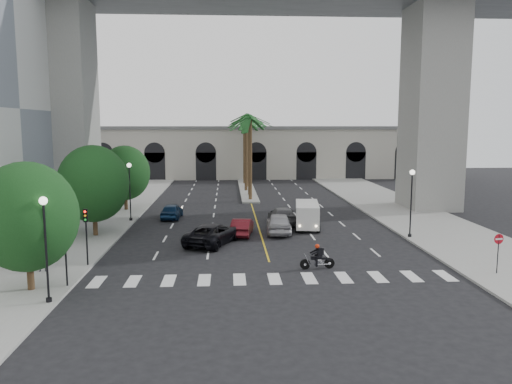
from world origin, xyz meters
name	(u,v)px	position (x,y,z in m)	size (l,w,h in m)	color
ground	(272,271)	(0.00, 0.00, 0.00)	(140.00, 140.00, 0.00)	black
sidewalk_left	(87,224)	(-15.00, 15.00, 0.07)	(8.00, 100.00, 0.15)	gray
sidewalk_right	(420,220)	(15.00, 15.00, 0.07)	(8.00, 100.00, 0.15)	gray
median	(247,189)	(0.00, 38.00, 0.10)	(2.00, 24.00, 0.20)	gray
pier_building	(243,152)	(0.00, 55.00, 4.27)	(71.00, 10.50, 8.50)	beige
bridge	(287,25)	(3.42, 22.00, 18.51)	(75.00, 13.00, 26.00)	gray
palm_a	(250,122)	(0.00, 28.00, 9.10)	(3.20, 3.20, 10.30)	#47331E
palm_b	(250,119)	(0.10, 32.00, 9.37)	(3.20, 3.20, 10.60)	#47331E
palm_c	(246,123)	(-0.20, 36.00, 8.91)	(3.20, 3.20, 10.10)	#47331E
palm_d	(247,118)	(0.15, 40.00, 9.65)	(3.20, 3.20, 10.90)	#47331E
palm_e	(244,122)	(-0.10, 44.00, 9.19)	(3.20, 3.20, 10.40)	#47331E
palm_f	(245,120)	(0.20, 48.00, 9.46)	(3.20, 3.20, 10.70)	#47331E
street_tree_near	(27,217)	(-13.00, -3.00, 4.02)	(5.20, 5.20, 6.89)	#382616
street_tree_mid	(93,184)	(-13.00, 10.00, 4.21)	(5.44, 5.44, 7.21)	#382616
street_tree_far	(125,173)	(-13.00, 22.00, 3.90)	(5.04, 5.04, 6.68)	#382616
lamp_post_left_near	(46,240)	(-11.40, -5.00, 3.22)	(0.40, 0.40, 5.35)	black
lamp_post_left_far	(130,187)	(-11.40, 16.00, 3.22)	(0.40, 0.40, 5.35)	black
lamp_post_right	(411,197)	(11.40, 8.00, 3.22)	(0.40, 0.40, 5.35)	black
traffic_signal_near	(65,243)	(-11.30, -2.50, 2.51)	(0.25, 0.18, 3.65)	black
traffic_signal_far	(86,227)	(-11.30, 1.50, 2.51)	(0.25, 0.18, 3.65)	black
motorcycle_rider	(318,257)	(2.86, 0.35, 0.70)	(2.16, 0.58, 1.55)	black
car_a	(279,223)	(1.50, 10.58, 0.84)	(1.97, 4.91, 1.67)	#A09FA4
car_b	(242,227)	(-1.50, 9.95, 0.68)	(1.45, 4.16, 1.37)	#4C0F15
car_c	(213,234)	(-3.77, 7.11, 0.78)	(2.59, 5.63, 1.56)	black
car_d	(282,216)	(2.21, 14.36, 0.74)	(2.08, 5.11, 1.48)	#5D5D61
car_e	(172,211)	(-7.88, 17.49, 0.71)	(1.68, 4.16, 1.42)	#102B4E
cargo_van	(307,214)	(4.09, 12.37, 1.19)	(2.56, 5.23, 2.14)	silver
pedestrian_a	(42,257)	(-13.57, 0.29, 0.99)	(0.61, 0.40, 1.67)	black
pedestrian_b	(28,243)	(-15.64, 3.56, 1.07)	(0.89, 0.69, 1.83)	black
do_not_enter_sign	(498,245)	(13.00, -1.65, 1.81)	(0.61, 0.14, 2.49)	black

